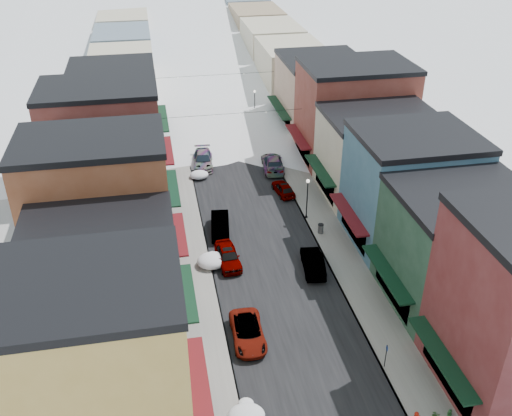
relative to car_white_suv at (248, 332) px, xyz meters
name	(u,v)px	position (x,y,z in m)	size (l,w,h in m)	color
road	(212,106)	(3.50, 49.74, -0.69)	(10.00, 160.00, 0.01)	black
sidewalk_left	(167,109)	(-3.10, 49.74, -0.62)	(3.20, 160.00, 0.15)	gray
sidewalk_right	(256,103)	(10.10, 49.74, -0.62)	(3.20, 160.00, 0.15)	gray
curb_left	(178,108)	(-1.55, 49.74, -0.62)	(0.10, 160.00, 0.15)	slate
curb_right	(245,103)	(8.55, 49.74, -0.62)	(0.10, 160.00, 0.15)	slate
bldg_l_yellow	(96,362)	(-9.69, -6.26, 5.07)	(11.30, 8.70, 11.50)	gold
bldg_l_cream	(105,284)	(-9.69, 2.24, 4.07)	(11.30, 8.20, 9.50)	beige
bldg_l_brick_near	(99,210)	(-10.19, 10.24, 5.57)	(12.30, 8.20, 12.50)	brown
bldg_l_grayblue	(112,181)	(-9.69, 18.74, 3.82)	(11.30, 9.20, 9.00)	slate
bldg_l_brick_far	(103,135)	(-10.69, 27.74, 4.82)	(13.30, 9.20, 11.00)	maroon
bldg_l_tan	(115,107)	(-9.69, 37.74, 4.32)	(11.30, 11.20, 10.00)	tan
bldg_r_green	(458,248)	(16.69, 1.74, 4.07)	(11.30, 9.20, 9.50)	#1E3F2C
bldg_r_blue	(410,188)	(16.69, 10.74, 4.57)	(11.30, 9.20, 10.50)	#345D75
bldg_r_cream	(377,154)	(17.19, 19.74, 3.82)	(12.30, 9.20, 9.00)	beige
bldg_r_brick_far	(354,112)	(17.69, 28.74, 5.07)	(13.30, 9.20, 11.50)	maroon
bldg_r_tan	(320,93)	(16.69, 38.74, 4.07)	(11.30, 11.20, 9.50)	tan
distant_blocks	(195,41)	(3.50, 72.74, 3.31)	(34.00, 55.00, 8.00)	gray
overhead_cables	(222,93)	(3.50, 37.24, 5.51)	(16.40, 15.04, 0.04)	black
car_white_suv	(248,332)	(0.00, 0.00, 0.00)	(2.29, 4.97, 1.38)	white
car_silver_sedan	(228,256)	(-0.01, 9.72, 0.09)	(1.83, 4.55, 1.55)	#AEB1B7
car_dark_hatch	(220,225)	(0.00, 14.87, 0.10)	(1.67, 4.80, 1.58)	black
car_silver_wagon	(203,160)	(0.00, 29.71, 0.10)	(2.21, 5.43, 1.58)	#999DA0
car_green_sedan	(313,262)	(7.00, 7.43, 0.08)	(1.63, 4.68, 1.54)	black
car_gray_suv	(283,188)	(7.65, 21.22, -0.02)	(1.58, 3.94, 1.34)	gray
car_black_sedan	(273,163)	(7.80, 27.26, 0.14)	(2.32, 5.70, 1.65)	black
car_lane_silver	(197,98)	(1.47, 51.29, 0.12)	(1.91, 4.75, 1.62)	#A7A8AF
car_lane_white	(207,79)	(4.10, 60.54, 0.07)	(2.51, 5.45, 1.51)	silver
parking_sign	(386,354)	(8.70, -4.57, 0.61)	(0.05, 0.27, 1.97)	black
trash_can	(321,228)	(9.28, 12.78, -0.07)	(0.55, 0.55, 0.93)	#56595B
streetlamp_near	(307,194)	(8.70, 15.78, 2.11)	(0.35, 0.35, 4.21)	black
streetlamp_far	(255,101)	(8.70, 43.13, 2.06)	(0.34, 0.34, 4.12)	black
planter_near	(435,415)	(10.14, -9.26, -0.26)	(0.50, 0.43, 0.56)	#3C662D
planter_far	(450,413)	(11.10, -9.26, -0.28)	(0.30, 0.30, 0.53)	#2A5C2C
snow_pile_near	(246,415)	(-1.38, -7.10, -0.21)	(2.39, 2.67, 1.01)	white
snow_pile_mid	(212,260)	(-1.38, 9.68, -0.15)	(2.68, 2.85, 1.13)	white
snow_pile_far	(199,175)	(-0.78, 26.66, -0.27)	(2.08, 2.48, 0.88)	white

